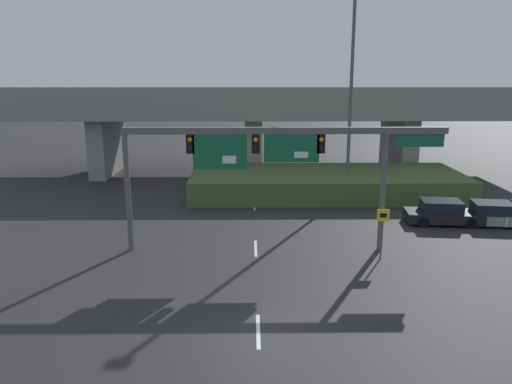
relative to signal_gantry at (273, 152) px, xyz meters
The scene contains 9 objects.
ground_plane 10.20m from the signal_gantry, 95.44° to the right, with size 160.00×160.00×0.00m, color #262628.
lane_markings 6.74m from the signal_gantry, 100.90° to the left, with size 0.14×44.49×0.01m.
signal_gantry is the anchor object (origin of this frame).
speed_limit_sign 6.40m from the signal_gantry, 15.23° to the right, with size 0.60×0.11×2.58m.
highway_light_pole_near 13.45m from the signal_gantry, 62.46° to the left, with size 0.70×0.36×16.55m.
overpass_bridge 19.91m from the signal_gantry, 92.42° to the left, with size 45.74×9.24×7.67m.
grass_embankment 13.40m from the signal_gantry, 69.18° to the left, with size 19.82×7.68×1.63m.
parked_sedan_near_right 12.11m from the signal_gantry, 22.79° to the left, with size 4.56×2.32×1.43m.
parked_sedan_mid_right 14.65m from the signal_gantry, 17.00° to the left, with size 4.48×2.46×1.36m.
Camera 1 is at (-0.26, -15.38, 8.95)m, focal length 35.00 mm.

